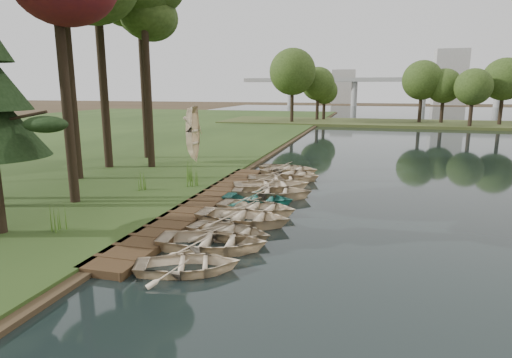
% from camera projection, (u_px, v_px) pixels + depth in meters
% --- Properties ---
extents(ground, '(300.00, 300.00, 0.00)m').
position_uv_depth(ground, '(236.00, 209.00, 19.35)').
color(ground, '#3D2F1D').
extents(boardwalk, '(1.60, 16.00, 0.30)m').
position_uv_depth(boardwalk, '(203.00, 204.00, 19.73)').
color(boardwalk, '#3C2A17').
rests_on(boardwalk, ground).
extents(peninsula, '(50.00, 14.00, 0.45)m').
position_uv_depth(peninsula, '(387.00, 123.00, 64.49)').
color(peninsula, '#3F4920').
rests_on(peninsula, ground).
extents(far_trees, '(45.60, 5.60, 8.80)m').
position_uv_depth(far_trees, '(367.00, 81.00, 64.05)').
color(far_trees, black).
rests_on(far_trees, peninsula).
extents(bridge, '(95.90, 4.00, 8.60)m').
position_uv_depth(bridge, '(397.00, 83.00, 128.08)').
color(bridge, '#A5A5A0').
rests_on(bridge, ground).
extents(building_a, '(10.00, 8.00, 18.00)m').
position_uv_depth(building_a, '(450.00, 77.00, 142.07)').
color(building_a, '#A5A5A0').
rests_on(building_a, ground).
extents(building_b, '(8.00, 8.00, 12.00)m').
position_uv_depth(building_b, '(343.00, 87.00, 156.33)').
color(building_b, '#A5A5A0').
rests_on(building_b, ground).
extents(rowboat_0, '(3.67, 3.14, 0.64)m').
position_uv_depth(rowboat_0, '(188.00, 262.00, 12.56)').
color(rowboat_0, beige).
rests_on(rowboat_0, water).
extents(rowboat_1, '(4.02, 3.09, 0.77)m').
position_uv_depth(rowboat_1, '(212.00, 239.00, 14.29)').
color(rowboat_1, beige).
rests_on(rowboat_1, water).
extents(rowboat_2, '(3.57, 2.83, 0.67)m').
position_uv_depth(rowboat_2, '(230.00, 229.00, 15.46)').
color(rowboat_2, beige).
rests_on(rowboat_2, water).
extents(rowboat_3, '(3.98, 2.94, 0.80)m').
position_uv_depth(rowboat_3, '(243.00, 215.00, 16.97)').
color(rowboat_3, beige).
rests_on(rowboat_3, water).
extents(rowboat_4, '(3.79, 2.92, 0.73)m').
position_uv_depth(rowboat_4, '(257.00, 205.00, 18.50)').
color(rowboat_4, beige).
rests_on(rowboat_4, water).
extents(rowboat_5, '(3.38, 2.44, 0.69)m').
position_uv_depth(rowboat_5, '(258.00, 197.00, 19.95)').
color(rowboat_5, teal).
rests_on(rowboat_5, water).
extents(rowboat_6, '(4.26, 3.29, 0.81)m').
position_uv_depth(rowboat_6, '(272.00, 190.00, 21.11)').
color(rowboat_6, beige).
rests_on(rowboat_6, water).
extents(rowboat_7, '(4.79, 4.14, 0.83)m').
position_uv_depth(rowboat_7, '(272.00, 184.00, 22.46)').
color(rowboat_7, beige).
rests_on(rowboat_7, water).
extents(rowboat_8, '(4.25, 3.50, 0.77)m').
position_uv_depth(rowboat_8, '(280.00, 177.00, 24.31)').
color(rowboat_8, beige).
rests_on(rowboat_8, water).
extents(rowboat_9, '(4.62, 3.99, 0.80)m').
position_uv_depth(rowboat_9, '(290.00, 172.00, 25.62)').
color(rowboat_9, beige).
rests_on(rowboat_9, water).
extents(rowboat_10, '(4.23, 3.36, 0.79)m').
position_uv_depth(rowboat_10, '(289.00, 167.00, 27.24)').
color(rowboat_10, beige).
rests_on(rowboat_10, water).
extents(stored_rowboat, '(4.08, 3.07, 0.80)m').
position_uv_depth(stored_rowboat, '(195.00, 156.00, 29.96)').
color(stored_rowboat, beige).
rests_on(stored_rowboat, bank).
extents(tree_4, '(3.88, 3.88, 11.88)m').
position_uv_depth(tree_4, '(144.00, 6.00, 26.22)').
color(tree_4, black).
rests_on(tree_4, bank).
extents(tree_6, '(4.67, 4.67, 12.53)m').
position_uv_depth(tree_6, '(140.00, 10.00, 29.96)').
color(tree_6, black).
rests_on(tree_6, bank).
extents(reeds_0, '(0.60, 0.60, 0.97)m').
position_uv_depth(reeds_0, '(58.00, 218.00, 15.46)').
color(reeds_0, '#3F661E').
rests_on(reeds_0, bank).
extents(reeds_1, '(0.60, 0.60, 0.94)m').
position_uv_depth(reeds_1, '(142.00, 181.00, 21.63)').
color(reeds_1, '#3F661E').
rests_on(reeds_1, bank).
extents(reeds_2, '(0.60, 0.60, 0.92)m').
position_uv_depth(reeds_2, '(192.00, 178.00, 22.51)').
color(reeds_2, '#3F661E').
rests_on(reeds_2, bank).
extents(reeds_3, '(0.60, 0.60, 1.07)m').
position_uv_depth(reeds_3, '(190.00, 172.00, 23.78)').
color(reeds_3, '#3F661E').
rests_on(reeds_3, bank).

